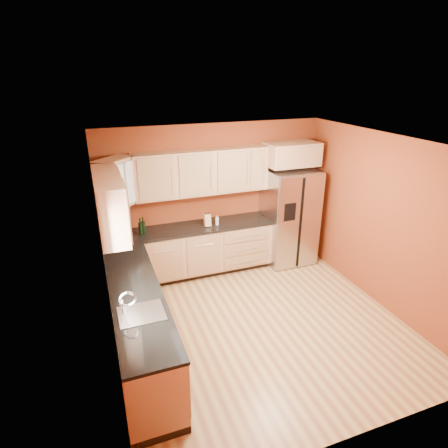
# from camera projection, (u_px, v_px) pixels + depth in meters

# --- Properties ---
(floor) EXTENTS (4.00, 4.00, 0.00)m
(floor) POSITION_uv_depth(u_px,v_px,m) (258.00, 322.00, 5.47)
(floor) COLOR #97623A
(floor) RESTS_ON ground
(ceiling) EXTENTS (4.00, 4.00, 0.00)m
(ceiling) POSITION_uv_depth(u_px,v_px,m) (266.00, 144.00, 4.47)
(ceiling) COLOR silver
(ceiling) RESTS_ON wall_back
(wall_back) EXTENTS (4.00, 0.04, 2.60)m
(wall_back) POSITION_uv_depth(u_px,v_px,m) (213.00, 197.00, 6.70)
(wall_back) COLOR maroon
(wall_back) RESTS_ON floor
(wall_front) EXTENTS (4.00, 0.04, 2.60)m
(wall_front) POSITION_uv_depth(u_px,v_px,m) (361.00, 335.00, 3.23)
(wall_front) COLOR maroon
(wall_front) RESTS_ON floor
(wall_left) EXTENTS (0.04, 4.00, 2.60)m
(wall_left) POSITION_uv_depth(u_px,v_px,m) (105.00, 268.00, 4.33)
(wall_left) COLOR maroon
(wall_left) RESTS_ON floor
(wall_right) EXTENTS (0.04, 4.00, 2.60)m
(wall_right) POSITION_uv_depth(u_px,v_px,m) (382.00, 222.00, 5.60)
(wall_right) COLOR maroon
(wall_right) RESTS_ON floor
(base_cabinets_back) EXTENTS (2.90, 0.60, 0.88)m
(base_cabinets_back) POSITION_uv_depth(u_px,v_px,m) (190.00, 252.00, 6.59)
(base_cabinets_back) COLOR #A0714E
(base_cabinets_back) RESTS_ON floor
(base_cabinets_left) EXTENTS (0.60, 2.80, 0.88)m
(base_cabinets_left) POSITION_uv_depth(u_px,v_px,m) (138.00, 323.00, 4.75)
(base_cabinets_left) COLOR #A0714E
(base_cabinets_left) RESTS_ON floor
(countertop_back) EXTENTS (2.90, 0.62, 0.04)m
(countertop_back) POSITION_uv_depth(u_px,v_px,m) (189.00, 228.00, 6.41)
(countertop_back) COLOR black
(countertop_back) RESTS_ON base_cabinets_back
(countertop_left) EXTENTS (0.62, 2.80, 0.04)m
(countertop_left) POSITION_uv_depth(u_px,v_px,m) (135.00, 292.00, 4.58)
(countertop_left) COLOR black
(countertop_left) RESTS_ON base_cabinets_left
(upper_cabinets_back) EXTENTS (2.30, 0.33, 0.75)m
(upper_cabinets_back) POSITION_uv_depth(u_px,v_px,m) (202.00, 172.00, 6.28)
(upper_cabinets_back) COLOR #A0714E
(upper_cabinets_back) RESTS_ON wall_back
(upper_cabinets_left) EXTENTS (0.33, 1.35, 0.75)m
(upper_cabinets_left) POSITION_uv_depth(u_px,v_px,m) (110.00, 204.00, 4.81)
(upper_cabinets_left) COLOR #A0714E
(upper_cabinets_left) RESTS_ON wall_left
(corner_upper_cabinet) EXTENTS (0.67, 0.67, 0.75)m
(corner_upper_cabinet) POSITION_uv_depth(u_px,v_px,m) (116.00, 183.00, 5.68)
(corner_upper_cabinet) COLOR #A0714E
(corner_upper_cabinet) RESTS_ON wall_back
(over_fridge_cabinet) EXTENTS (0.92, 0.60, 0.40)m
(over_fridge_cabinet) POSITION_uv_depth(u_px,v_px,m) (291.00, 154.00, 6.58)
(over_fridge_cabinet) COLOR #A0714E
(over_fridge_cabinet) RESTS_ON wall_back
(refrigerator) EXTENTS (0.90, 0.75, 1.78)m
(refrigerator) POSITION_uv_depth(u_px,v_px,m) (289.00, 216.00, 6.96)
(refrigerator) COLOR silver
(refrigerator) RESTS_ON floor
(window) EXTENTS (0.03, 0.90, 1.00)m
(window) POSITION_uv_depth(u_px,v_px,m) (108.00, 268.00, 3.81)
(window) COLOR white
(window) RESTS_ON wall_left
(sink_faucet) EXTENTS (0.50, 0.42, 0.30)m
(sink_faucet) POSITION_uv_depth(u_px,v_px,m) (140.00, 302.00, 4.08)
(sink_faucet) COLOR silver
(sink_faucet) RESTS_ON countertop_left
(canister_left) EXTENTS (0.12, 0.12, 0.18)m
(canister_left) POSITION_uv_depth(u_px,v_px,m) (112.00, 234.00, 5.92)
(canister_left) COLOR silver
(canister_left) RESTS_ON countertop_back
(canister_right) EXTENTS (0.14, 0.14, 0.17)m
(canister_right) POSITION_uv_depth(u_px,v_px,m) (129.00, 232.00, 5.99)
(canister_right) COLOR silver
(canister_right) RESTS_ON countertop_back
(wine_bottle_a) EXTENTS (0.07, 0.07, 0.29)m
(wine_bottle_a) POSITION_uv_depth(u_px,v_px,m) (143.00, 226.00, 6.09)
(wine_bottle_a) COLOR black
(wine_bottle_a) RESTS_ON countertop_back
(wine_bottle_b) EXTENTS (0.07, 0.07, 0.29)m
(wine_bottle_b) POSITION_uv_depth(u_px,v_px,m) (140.00, 227.00, 6.05)
(wine_bottle_b) COLOR black
(wine_bottle_b) RESTS_ON countertop_back
(knife_block) EXTENTS (0.11, 0.10, 0.21)m
(knife_block) POSITION_uv_depth(u_px,v_px,m) (207.00, 220.00, 6.42)
(knife_block) COLOR tan
(knife_block) RESTS_ON countertop_back
(soap_dispenser) EXTENTS (0.08, 0.08, 0.17)m
(soap_dispenser) POSITION_uv_depth(u_px,v_px,m) (217.00, 220.00, 6.47)
(soap_dispenser) COLOR silver
(soap_dispenser) RESTS_ON countertop_back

